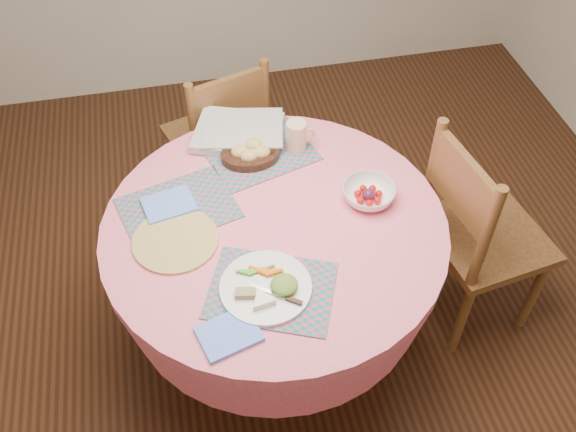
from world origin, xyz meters
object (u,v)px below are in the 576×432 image
Objects in this scene: chair_right at (477,233)px; fruit_bowl at (369,194)px; bread_bowl at (251,153)px; dining_table at (275,258)px; latte_mug at (297,136)px; chair_back at (221,137)px; dinner_plate at (268,287)px; wicker_trivet at (176,240)px.

chair_right is 0.54m from fruit_bowl.
bread_bowl is 0.49m from fruit_bowl.
latte_mug is (0.17, 0.37, 0.26)m from dining_table.
bread_bowl is (0.07, -0.49, 0.31)m from chair_back.
latte_mug is 0.52× the size of fruit_bowl.
chair_back reaches higher than bread_bowl.
latte_mug is (0.19, 0.02, 0.03)m from bread_bowl.
bread_bowl is (-0.85, 0.36, 0.27)m from chair_right.
chair_right is 1.07× the size of chair_back.
bread_bowl is 1.81× the size of latte_mug.
dinner_plate is 0.64m from bread_bowl.
latte_mug reaches higher than fruit_bowl.
dining_table is 1.26× the size of chair_right.
dinner_plate is at bearing 72.74° from chair_back.
wicker_trivet is (-0.26, -0.85, 0.28)m from chair_back.
chair_right is at bearing -29.95° from latte_mug.
latte_mug is (0.26, -0.47, 0.34)m from chair_back.
dinner_plate is 1.24× the size of fruit_bowl.
dining_table is 9.78× the size of latte_mug.
dinner_plate reaches higher than dining_table.
wicker_trivet reaches higher than dining_table.
dining_table is at bearing -86.38° from bread_bowl.
dinner_plate is at bearing -110.37° from latte_mug.
dining_table is at bearing -172.90° from fruit_bowl.
chair_back is at bearing 98.23° from bread_bowl.
wicker_trivet is (-0.35, -0.01, 0.20)m from dining_table.
dining_table is at bearing 1.46° from wicker_trivet.
wicker_trivet is at bearing -143.54° from latte_mug.
chair_back is 0.96m from fruit_bowl.
wicker_trivet is 0.71m from fruit_bowl.
chair_right is 3.28× the size of dinner_plate.
chair_back is 0.93m from wicker_trivet.
fruit_bowl is at bearing 7.10° from dining_table.
dinner_plate is 0.55m from fruit_bowl.
chair_back is at bearing 119.70° from fruit_bowl.
fruit_bowl is at bearing 74.73° from chair_right.
chair_back is at bearing 38.33° from chair_right.
wicker_trivet is 0.49m from bread_bowl.
bread_bowl is at bearing 141.10° from fruit_bowl.
chair_back is 1.16m from dinner_plate.
dining_table is at bearing -113.98° from latte_mug.
chair_back reaches higher than dining_table.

